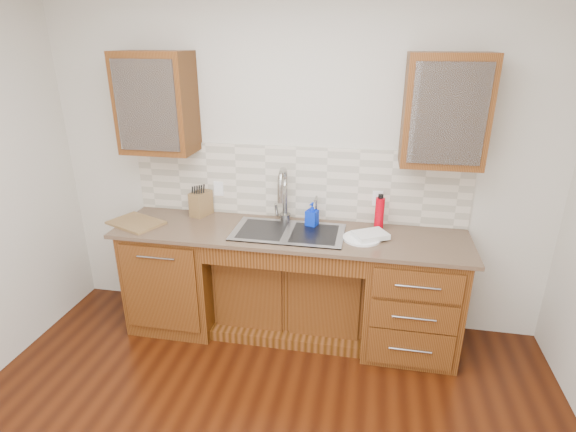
% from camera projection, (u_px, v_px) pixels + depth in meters
% --- Properties ---
extents(wall_back, '(4.00, 0.10, 2.70)m').
position_uv_depth(wall_back, '(297.00, 163.00, 3.60)').
color(wall_back, beige).
rests_on(wall_back, ground).
extents(base_cabinet_left, '(0.70, 0.62, 0.88)m').
position_uv_depth(base_cabinet_left, '(178.00, 274.00, 3.77)').
color(base_cabinet_left, '#593014').
rests_on(base_cabinet_left, ground).
extents(base_cabinet_center, '(1.20, 0.44, 0.70)m').
position_uv_depth(base_cabinet_center, '(291.00, 289.00, 3.72)').
color(base_cabinet_center, '#593014').
rests_on(base_cabinet_center, ground).
extents(base_cabinet_right, '(0.70, 0.62, 0.88)m').
position_uv_depth(base_cabinet_right, '(411.00, 297.00, 3.44)').
color(base_cabinet_right, '#593014').
rests_on(base_cabinet_right, ground).
extents(countertop, '(2.70, 0.65, 0.03)m').
position_uv_depth(countertop, '(289.00, 234.00, 3.42)').
color(countertop, '#84705B').
rests_on(countertop, base_cabinet_left).
extents(backsplash, '(2.70, 0.02, 0.59)m').
position_uv_depth(backsplash, '(296.00, 183.00, 3.60)').
color(backsplash, beige).
rests_on(backsplash, wall_back).
extents(sink, '(0.84, 0.46, 0.19)m').
position_uv_depth(sink, '(288.00, 243.00, 3.43)').
color(sink, '#9E9EA5').
rests_on(sink, countertop).
extents(faucet, '(0.04, 0.04, 0.40)m').
position_uv_depth(faucet, '(285.00, 197.00, 3.55)').
color(faucet, '#999993').
rests_on(faucet, countertop).
extents(filter_tap, '(0.02, 0.02, 0.24)m').
position_uv_depth(filter_tap, '(316.00, 209.00, 3.55)').
color(filter_tap, '#999993').
rests_on(filter_tap, countertop).
extents(upper_cabinet_left, '(0.55, 0.34, 0.75)m').
position_uv_depth(upper_cabinet_left, '(157.00, 103.00, 3.41)').
color(upper_cabinet_left, '#593014').
rests_on(upper_cabinet_left, wall_back).
extents(upper_cabinet_right, '(0.55, 0.34, 0.75)m').
position_uv_depth(upper_cabinet_right, '(445.00, 111.00, 3.04)').
color(upper_cabinet_right, '#593014').
rests_on(upper_cabinet_right, wall_back).
extents(outlet_left, '(0.08, 0.01, 0.12)m').
position_uv_depth(outlet_left, '(219.00, 189.00, 3.73)').
color(outlet_left, white).
rests_on(outlet_left, backsplash).
extents(outlet_right, '(0.08, 0.01, 0.12)m').
position_uv_depth(outlet_right, '(378.00, 198.00, 3.50)').
color(outlet_right, white).
rests_on(outlet_right, backsplash).
extents(soap_bottle, '(0.11, 0.11, 0.19)m').
position_uv_depth(soap_bottle, '(312.00, 215.00, 3.49)').
color(soap_bottle, '#0526C6').
rests_on(soap_bottle, countertop).
extents(water_bottle, '(0.07, 0.07, 0.26)m').
position_uv_depth(water_bottle, '(379.00, 214.00, 3.40)').
color(water_bottle, '#C00010').
rests_on(water_bottle, countertop).
extents(plate, '(0.36, 0.36, 0.02)m').
position_uv_depth(plate, '(362.00, 238.00, 3.29)').
color(plate, white).
rests_on(plate, countertop).
extents(dish_towel, '(0.29, 0.27, 0.04)m').
position_uv_depth(dish_towel, '(370.00, 235.00, 3.28)').
color(dish_towel, silver).
rests_on(dish_towel, plate).
extents(knife_block, '(0.16, 0.21, 0.20)m').
position_uv_depth(knife_block, '(201.00, 203.00, 3.71)').
color(knife_block, brown).
rests_on(knife_block, countertop).
extents(cutting_board, '(0.49, 0.42, 0.02)m').
position_uv_depth(cutting_board, '(136.00, 223.00, 3.56)').
color(cutting_board, brown).
rests_on(cutting_board, countertop).
extents(cup_left_a, '(0.14, 0.14, 0.10)m').
position_uv_depth(cup_left_a, '(144.00, 109.00, 3.44)').
color(cup_left_a, white).
rests_on(cup_left_a, upper_cabinet_left).
extents(cup_left_b, '(0.11, 0.11, 0.10)m').
position_uv_depth(cup_left_b, '(163.00, 110.00, 3.42)').
color(cup_left_b, white).
rests_on(cup_left_b, upper_cabinet_left).
extents(cup_right_a, '(0.15, 0.15, 0.10)m').
position_uv_depth(cup_right_a, '(434.00, 118.00, 3.07)').
color(cup_right_a, white).
rests_on(cup_right_a, upper_cabinet_right).
extents(cup_right_b, '(0.12, 0.12, 0.09)m').
position_uv_depth(cup_right_b, '(462.00, 119.00, 3.04)').
color(cup_right_b, silver).
rests_on(cup_right_b, upper_cabinet_right).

